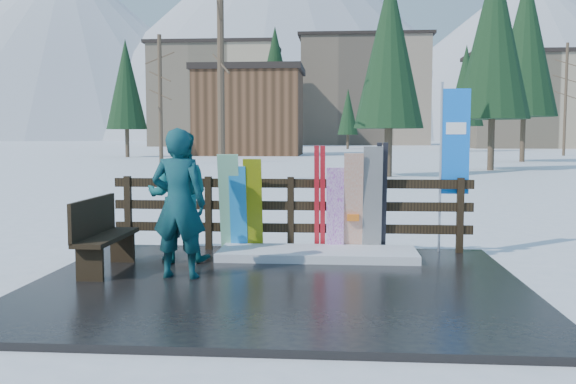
# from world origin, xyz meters

# --- Properties ---
(ground) EXTENTS (700.00, 700.00, 0.00)m
(ground) POSITION_xyz_m (0.00, 0.00, 0.00)
(ground) COLOR white
(ground) RESTS_ON ground
(deck) EXTENTS (6.00, 5.00, 0.08)m
(deck) POSITION_xyz_m (0.00, 0.00, 0.04)
(deck) COLOR black
(deck) RESTS_ON ground
(fence) EXTENTS (5.60, 0.10, 1.15)m
(fence) POSITION_xyz_m (0.00, 2.20, 0.74)
(fence) COLOR black
(fence) RESTS_ON deck
(snow_patch) EXTENTS (2.89, 1.00, 0.12)m
(snow_patch) POSITION_xyz_m (0.44, 1.60, 0.14)
(snow_patch) COLOR white
(snow_patch) RESTS_ON deck
(bench) EXTENTS (0.41, 1.50, 0.97)m
(bench) POSITION_xyz_m (-2.38, 0.45, 0.60)
(bench) COLOR black
(bench) RESTS_ON deck
(snowboard_0) EXTENTS (0.26, 0.25, 1.33)m
(snowboard_0) POSITION_xyz_m (-0.79, 1.98, 0.74)
(snowboard_0) COLOR #1E8ADB
(snowboard_0) RESTS_ON deck
(snowboard_1) EXTENTS (0.32, 0.34, 1.51)m
(snowboard_1) POSITION_xyz_m (-0.93, 1.98, 0.84)
(snowboard_1) COLOR silver
(snowboard_1) RESTS_ON deck
(snowboard_2) EXTENTS (0.28, 0.26, 1.44)m
(snowboard_2) POSITION_xyz_m (-0.56, 1.98, 0.80)
(snowboard_2) COLOR #D2E102
(snowboard_2) RESTS_ON deck
(snowboard_3) EXTENTS (0.27, 0.23, 1.31)m
(snowboard_3) POSITION_xyz_m (0.69, 1.98, 0.74)
(snowboard_3) COLOR white
(snowboard_3) RESTS_ON deck
(snowboard_4) EXTENTS (0.29, 0.27, 1.63)m
(snowboard_4) POSITION_xyz_m (1.25, 1.98, 0.90)
(snowboard_4) COLOR black
(snowboard_4) RESTS_ON deck
(snowboard_5) EXTENTS (0.29, 0.36, 1.53)m
(snowboard_5) POSITION_xyz_m (0.97, 1.98, 0.85)
(snowboard_5) COLOR silver
(snowboard_5) RESTS_ON deck
(ski_pair_a) EXTENTS (0.16, 0.29, 1.64)m
(ski_pair_a) POSITION_xyz_m (0.46, 2.05, 0.90)
(ski_pair_a) COLOR red
(ski_pair_a) RESTS_ON deck
(ski_pair_b) EXTENTS (0.17, 0.31, 1.69)m
(ski_pair_b) POSITION_xyz_m (1.39, 2.05, 0.92)
(ski_pair_b) COLOR black
(ski_pair_b) RESTS_ON deck
(rental_flag) EXTENTS (0.45, 0.04, 2.60)m
(rental_flag) POSITION_xyz_m (2.47, 2.25, 1.69)
(rental_flag) COLOR silver
(rental_flag) RESTS_ON deck
(person_front) EXTENTS (0.72, 0.50, 1.89)m
(person_front) POSITION_xyz_m (-1.25, 0.14, 1.02)
(person_front) COLOR #105A4F
(person_front) RESTS_ON deck
(person_back) EXTENTS (0.93, 0.74, 1.86)m
(person_back) POSITION_xyz_m (-1.53, 1.22, 1.01)
(person_back) COLOR #0E5255
(person_back) RESTS_ON deck
(resort_buildings) EXTENTS (73.00, 87.60, 22.60)m
(resort_buildings) POSITION_xyz_m (1.03, 115.41, 9.81)
(resort_buildings) COLOR tan
(resort_buildings) RESTS_ON ground
(trees) EXTENTS (41.92, 68.62, 13.02)m
(trees) POSITION_xyz_m (4.78, 50.65, 5.82)
(trees) COLOR #382B1E
(trees) RESTS_ON ground
(mountains) EXTENTS (520.00, 260.00, 120.00)m
(mountains) POSITION_xyz_m (-10.50, 328.41, 50.20)
(mountains) COLOR white
(mountains) RESTS_ON ground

